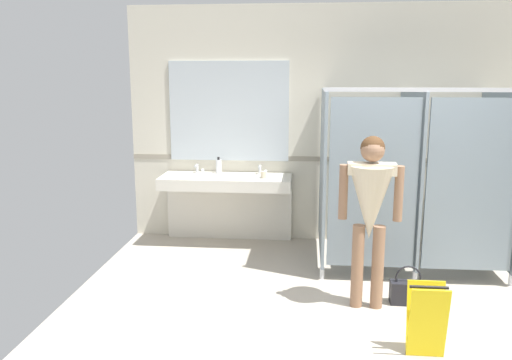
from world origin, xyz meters
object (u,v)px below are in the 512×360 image
(person_standing, at_px, (370,202))
(wet_floor_sign, at_px, (427,320))
(paper_cup, at_px, (263,175))
(handbag, at_px, (407,291))
(soap_dispenser, at_px, (219,166))

(person_standing, xyz_separation_m, wet_floor_sign, (0.35, -0.83, -0.69))
(paper_cup, xyz_separation_m, wet_floor_sign, (1.43, -2.40, -0.62))
(person_standing, distance_m, paper_cup, 1.90)
(wet_floor_sign, bearing_deg, handbag, 87.77)
(handbag, bearing_deg, soap_dispenser, 139.66)
(wet_floor_sign, bearing_deg, person_standing, 112.77)
(person_standing, bearing_deg, handbag, 14.10)
(paper_cup, bearing_deg, handbag, -45.12)
(person_standing, xyz_separation_m, handbag, (0.39, 0.10, -0.87))
(handbag, xyz_separation_m, wet_floor_sign, (-0.04, -0.93, 0.18))
(handbag, bearing_deg, paper_cup, 134.88)
(paper_cup, bearing_deg, wet_floor_sign, -59.25)
(soap_dispenser, distance_m, paper_cup, 0.65)
(paper_cup, relative_size, wet_floor_sign, 0.15)
(person_standing, distance_m, wet_floor_sign, 1.14)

